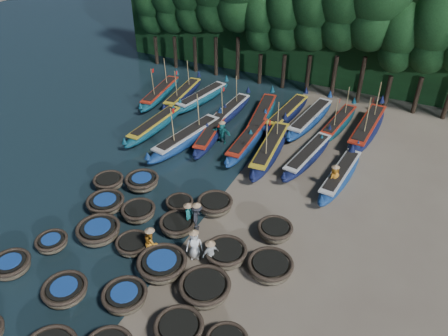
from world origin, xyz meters
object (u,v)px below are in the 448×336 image
at_px(coracle_24, 275,230).
at_px(coracle_22, 180,204).
at_px(coracle_10, 52,242).
at_px(long_boat_3, 187,137).
at_px(long_boat_14, 288,113).
at_px(coracle_20, 109,182).
at_px(coracle_11, 99,231).
at_px(coracle_17, 178,225).
at_px(fisherman_5, 222,132).
at_px(long_boat_9, 160,93).
at_px(coracle_5, 11,265).
at_px(fisherman_2, 151,242).
at_px(long_boat_4, 211,133).
at_px(long_boat_11, 202,97).
at_px(coracle_12, 133,244).
at_px(coracle_23, 215,204).
at_px(long_boat_8, 340,175).
at_px(coracle_13, 162,265).
at_px(coracle_15, 106,203).
at_px(coracle_14, 205,288).
at_px(coracle_19, 270,267).
at_px(long_boat_7, 308,156).
at_px(coracle_7, 125,296).
at_px(fisherman_1, 189,215).
at_px(coracle_6, 65,291).
at_px(long_boat_15, 310,118).
at_px(fisherman_4, 210,253).
at_px(coracle_18, 226,253).
at_px(long_boat_12, 229,112).
at_px(long_boat_2, 155,125).
at_px(coracle_21, 142,182).
at_px(fisherman_6, 334,177).
at_px(long_boat_10, 183,94).
at_px(long_boat_5, 248,140).
at_px(long_boat_16, 338,123).
at_px(coracle_16, 139,212).
at_px(fisherman_0, 194,244).
at_px(long_boat_17, 367,128).
at_px(fisherman_3, 197,216).

bearing_deg(coracle_24, coracle_22, -177.81).
distance_m(coracle_10, long_boat_3, 12.47).
bearing_deg(long_boat_14, coracle_20, -112.22).
height_order(coracle_11, coracle_17, coracle_11).
bearing_deg(coracle_11, fisherman_5, 82.72).
bearing_deg(long_boat_9, coracle_22, -61.02).
bearing_deg(coracle_5, fisherman_2, 35.96).
height_order(long_boat_4, long_boat_11, long_boat_11).
height_order(coracle_12, coracle_23, coracle_23).
bearing_deg(long_boat_14, long_boat_8, -43.55).
distance_m(coracle_13, coracle_22, 4.94).
height_order(coracle_24, long_boat_3, long_boat_3).
bearing_deg(coracle_15, coracle_14, -20.07).
bearing_deg(long_boat_8, long_boat_4, 178.50).
xyz_separation_m(coracle_12, coracle_19, (7.10, 1.65, 0.08)).
bearing_deg(long_boat_7, coracle_17, -105.55).
relative_size(coracle_11, fisherman_5, 1.34).
xyz_separation_m(coracle_7, fisherman_1, (0.06, 5.81, 0.50)).
distance_m(coracle_6, long_boat_15, 22.12).
relative_size(coracle_17, fisherman_4, 1.43).
xyz_separation_m(coracle_18, long_boat_11, (-9.94, 15.73, 0.06)).
bearing_deg(long_boat_11, long_boat_12, -13.30).
distance_m(coracle_13, long_boat_12, 16.94).
height_order(long_boat_2, long_boat_7, long_boat_2).
bearing_deg(coracle_21, fisherman_6, 25.43).
bearing_deg(coracle_13, long_boat_12, 104.23).
distance_m(coracle_5, coracle_23, 11.15).
height_order(long_boat_10, long_boat_15, long_boat_10).
xyz_separation_m(coracle_12, long_boat_5, (1.21, 12.31, 0.16)).
bearing_deg(coracle_19, long_boat_10, 132.55).
height_order(coracle_15, long_boat_11, long_boat_11).
bearing_deg(long_boat_11, coracle_13, -57.35).
relative_size(long_boat_2, fisherman_1, 4.08).
xyz_separation_m(long_boat_10, long_boat_16, (13.51, 0.77, -0.00)).
bearing_deg(fisherman_2, long_boat_2, -4.81).
xyz_separation_m(coracle_16, coracle_24, (7.63, 1.96, 0.01)).
height_order(coracle_15, long_boat_3, long_boat_3).
relative_size(long_boat_11, fisherman_0, 3.81).
xyz_separation_m(coracle_12, coracle_18, (4.72, 1.49, 0.08)).
relative_size(long_boat_5, long_boat_17, 0.86).
distance_m(coracle_15, coracle_16, 2.22).
height_order(coracle_14, coracle_23, coracle_14).
height_order(coracle_17, long_boat_7, long_boat_7).
height_order(coracle_16, fisherman_0, fisherman_0).
relative_size(coracle_5, fisherman_4, 1.27).
height_order(coracle_10, fisherman_4, fisherman_4).
bearing_deg(fisherman_1, long_boat_14, -3.67).
xyz_separation_m(coracle_11, long_boat_10, (-4.79, 17.11, 0.04)).
height_order(coracle_11, coracle_18, coracle_11).
bearing_deg(fisherman_3, long_boat_17, -44.33).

